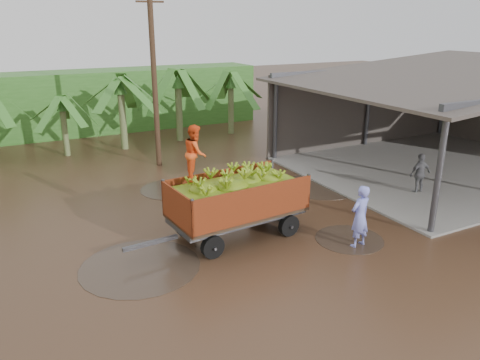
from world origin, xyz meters
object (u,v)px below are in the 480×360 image
banana_trailer (236,198)px  man_blue (360,216)px  man_grey (420,174)px  utility_pole (154,80)px

banana_trailer → man_blue: banana_trailer is taller
man_grey → man_blue: bearing=28.6°
man_grey → utility_pole: size_ratio=0.21×
utility_pole → banana_trailer: bearing=-91.9°
banana_trailer → utility_pole: bearing=83.3°
banana_trailer → man_grey: bearing=-4.2°
man_grey → utility_pole: utility_pole is taller
banana_trailer → man_blue: size_ratio=3.03×
banana_trailer → utility_pole: utility_pole is taller
man_blue → utility_pole: (-2.63, 10.69, 2.96)m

